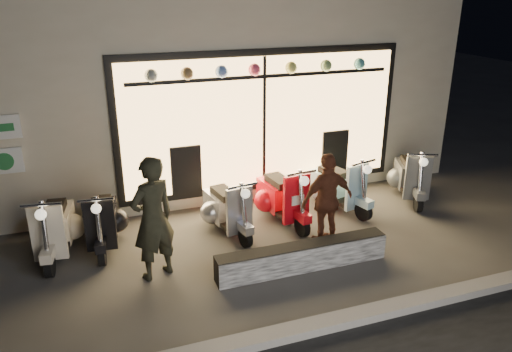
{
  "coord_description": "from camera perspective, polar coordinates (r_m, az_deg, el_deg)",
  "views": [
    {
      "loc": [
        -2.34,
        -6.44,
        3.93
      ],
      "look_at": [
        0.17,
        0.6,
        1.05
      ],
      "focal_mm": 35.0,
      "sensor_mm": 36.0,
      "label": 1
    }
  ],
  "objects": [
    {
      "name": "scooter_silver",
      "position": [
        8.48,
        -3.52,
        -3.58
      ],
      "size": [
        0.59,
        1.41,
        1.0
      ],
      "rotation": [
        0.0,
        0.0,
        0.16
      ],
      "color": "black",
      "rests_on": "ground"
    },
    {
      "name": "scooter_black",
      "position": [
        8.39,
        -17.06,
        -4.78
      ],
      "size": [
        0.55,
        1.41,
        1.0
      ],
      "rotation": [
        0.0,
        0.0,
        -0.12
      ],
      "color": "black",
      "rests_on": "ground"
    },
    {
      "name": "woman",
      "position": [
        7.92,
        8.15,
        -2.73
      ],
      "size": [
        0.93,
        0.45,
        1.53
      ],
      "primitive_type": "imported",
      "rotation": [
        0.0,
        0.0,
        3.23
      ],
      "color": "#572B1B",
      "rests_on": "ground"
    },
    {
      "name": "man",
      "position": [
        7.06,
        -11.7,
        -4.8
      ],
      "size": [
        0.78,
        0.66,
        1.81
      ],
      "primitive_type": "imported",
      "rotation": [
        0.0,
        0.0,
        3.55
      ],
      "color": "black",
      "rests_on": "ground"
    },
    {
      "name": "scooter_red",
      "position": [
        8.85,
        2.77,
        -2.25
      ],
      "size": [
        0.58,
        1.5,
        1.07
      ],
      "rotation": [
        0.0,
        0.0,
        0.11
      ],
      "color": "black",
      "rests_on": "ground"
    },
    {
      "name": "ground",
      "position": [
        7.9,
        0.29,
        -8.76
      ],
      "size": [
        40.0,
        40.0,
        0.0
      ],
      "primitive_type": "plane",
      "color": "#383533",
      "rests_on": "ground"
    },
    {
      "name": "shop_building",
      "position": [
        11.81,
        -8.1,
        11.95
      ],
      "size": [
        10.2,
        6.23,
        4.2
      ],
      "color": "beige",
      "rests_on": "ground"
    },
    {
      "name": "graffiti_barrier",
      "position": [
        7.43,
        5.31,
        -9.16
      ],
      "size": [
        2.62,
        0.28,
        0.4
      ],
      "primitive_type": "cube",
      "color": "black",
      "rests_on": "ground"
    },
    {
      "name": "scooter_blue",
      "position": [
        9.44,
        8.99,
        -1.05
      ],
      "size": [
        0.72,
        1.46,
        1.04
      ],
      "rotation": [
        0.0,
        0.0,
        0.26
      ],
      "color": "black",
      "rests_on": "ground"
    },
    {
      "name": "kerb",
      "position": [
        6.34,
        6.73,
        -16.73
      ],
      "size": [
        40.0,
        0.25,
        0.12
      ],
      "primitive_type": "cube",
      "color": "slate",
      "rests_on": "ground"
    },
    {
      "name": "scooter_grey",
      "position": [
        10.25,
        17.2,
        0.06
      ],
      "size": [
        0.85,
        1.45,
        1.05
      ],
      "rotation": [
        0.0,
        0.0,
        -0.4
      ],
      "color": "black",
      "rests_on": "ground"
    },
    {
      "name": "scooter_cream",
      "position": [
        8.37,
        -21.88,
        -5.3
      ],
      "size": [
        0.61,
        1.49,
        1.06
      ],
      "rotation": [
        0.0,
        0.0,
        -0.14
      ],
      "color": "black",
      "rests_on": "ground"
    }
  ]
}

